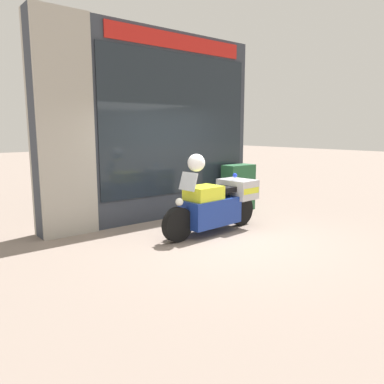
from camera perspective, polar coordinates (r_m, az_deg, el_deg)
The scene contains 6 objects.
ground_plane at distance 6.89m, azimuth 3.92°, elevation -6.91°, with size 60.00×60.00×0.00m, color gray.
shop_building at distance 7.96m, azimuth -8.16°, elevation 9.85°, with size 5.07×0.55×4.00m.
window_display at distance 8.59m, azimuth -3.10°, elevation -0.40°, with size 3.59×0.30×1.96m.
paramedic_motorcycle at distance 7.18m, azimuth 3.82°, elevation -1.73°, with size 2.34×0.75×1.20m.
utility_cabinet at distance 9.14m, azimuth 7.07°, elevation 0.68°, with size 0.78×0.41×1.11m, color #235633.
white_helmet at distance 6.68m, azimuth 0.65°, elevation 4.48°, with size 0.32×0.32×0.32m, color white.
Camera 1 is at (-4.51, -4.83, 1.94)m, focal length 35.00 mm.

